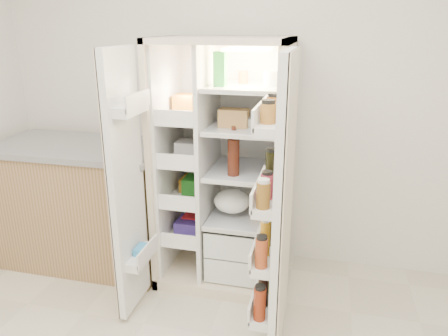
# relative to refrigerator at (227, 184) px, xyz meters

# --- Properties ---
(wall_back) EXTENTS (4.00, 0.02, 2.70)m
(wall_back) POSITION_rel_refrigerator_xyz_m (0.06, 0.35, 0.61)
(wall_back) COLOR silver
(wall_back) RESTS_ON floor
(refrigerator) EXTENTS (0.92, 0.70, 1.80)m
(refrigerator) POSITION_rel_refrigerator_xyz_m (0.00, 0.00, 0.00)
(refrigerator) COLOR beige
(refrigerator) RESTS_ON floor
(freezer_door) EXTENTS (0.15, 0.40, 1.72)m
(freezer_door) POSITION_rel_refrigerator_xyz_m (-0.51, -0.60, 0.15)
(freezer_door) COLOR silver
(freezer_door) RESTS_ON floor
(fridge_door) EXTENTS (0.17, 0.58, 1.72)m
(fridge_door) POSITION_rel_refrigerator_xyz_m (0.47, -0.69, 0.13)
(fridge_door) COLOR silver
(fridge_door) RESTS_ON floor
(kitchen_counter) EXTENTS (1.37, 0.73, 1.00)m
(kitchen_counter) POSITION_rel_refrigerator_xyz_m (-1.16, -0.09, -0.24)
(kitchen_counter) COLOR #A67953
(kitchen_counter) RESTS_ON floor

